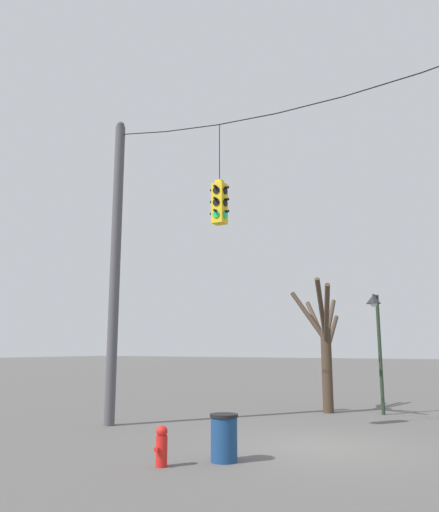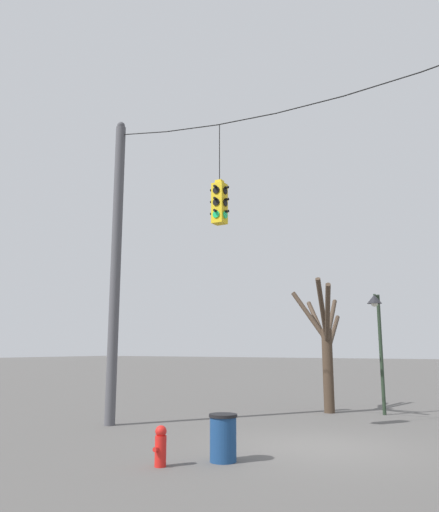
{
  "view_description": "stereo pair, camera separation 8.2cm",
  "coord_description": "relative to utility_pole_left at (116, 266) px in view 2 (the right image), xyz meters",
  "views": [
    {
      "loc": [
        3.97,
        -11.45,
        2.21
      ],
      "look_at": [
        -2.66,
        0.03,
        4.66
      ],
      "focal_mm": 35.0,
      "sensor_mm": 36.0,
      "label": 1
    },
    {
      "loc": [
        4.04,
        -11.41,
        2.21
      ],
      "look_at": [
        -2.66,
        0.03,
        4.66
      ],
      "focal_mm": 35.0,
      "sensor_mm": 36.0,
      "label": 2
    }
  ],
  "objects": [
    {
      "name": "street_lamp",
      "position": [
        6.39,
        6.09,
        -1.59
      ],
      "size": [
        0.5,
        0.86,
        4.05
      ],
      "color": "#233323",
      "rests_on": "ground_plane"
    },
    {
      "name": "span_wire",
      "position": [
        6.37,
        0.0,
        3.88
      ],
      "size": [
        12.74,
        0.03,
        0.66
      ],
      "color": "black"
    },
    {
      "name": "trash_bin",
      "position": [
        5.21,
        -2.41,
        -4.25
      ],
      "size": [
        0.57,
        0.57,
        0.91
      ],
      "color": "navy",
      "rests_on": "ground_plane"
    },
    {
      "name": "bare_tree",
      "position": [
        4.56,
        6.06,
        -2.35
      ],
      "size": [
        2.22,
        4.36,
        4.53
      ],
      "color": "#423326",
      "rests_on": "ground_plane"
    },
    {
      "name": "traffic_light_near_right_pole",
      "position": [
        3.71,
        -0.0,
        1.45
      ],
      "size": [
        0.58,
        0.58,
        2.91
      ],
      "color": "yellow"
    },
    {
      "name": "ground_plane",
      "position": [
        6.37,
        -0.03,
        -4.71
      ],
      "size": [
        200.0,
        200.0,
        0.0
      ],
      "primitive_type": "plane",
      "color": "#565451"
    },
    {
      "name": "utility_pole_left",
      "position": [
        0.0,
        0.0,
        0.0
      ],
      "size": [
        0.31,
        0.31,
        9.44
      ],
      "color": "#4C4C51",
      "rests_on": "ground_plane"
    },
    {
      "name": "fire_hydrant",
      "position": [
        4.39,
        -3.39,
        -4.32
      ],
      "size": [
        0.22,
        0.3,
        0.75
      ],
      "color": "red",
      "rests_on": "ground_plane"
    }
  ]
}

